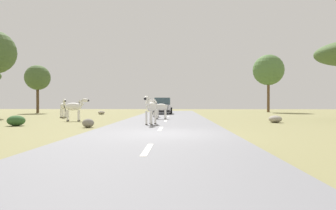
{
  "coord_description": "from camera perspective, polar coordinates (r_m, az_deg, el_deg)",
  "views": [
    {
      "loc": [
        0.45,
        -11.6,
        1.27
      ],
      "look_at": [
        -0.35,
        13.92,
        1.05
      ],
      "focal_mm": 31.53,
      "sensor_mm": 36.0,
      "label": 1
    }
  ],
  "objects": [
    {
      "name": "tree_4",
      "position": [
        39.12,
        -23.9,
        4.83
      ],
      "size": [
        3.0,
        3.0,
        5.79
      ],
      "color": "#4C3823",
      "rests_on": "ground_plane"
    },
    {
      "name": "ground_plane",
      "position": [
        11.68,
        -0.42,
        -5.76
      ],
      "size": [
        90.0,
        90.0,
        0.0
      ],
      "primitive_type": "plane",
      "color": "olive"
    },
    {
      "name": "rock_0",
      "position": [
        19.79,
        20.02,
        -2.57
      ],
      "size": [
        0.81,
        0.86,
        0.45
      ],
      "primitive_type": "ellipsoid",
      "color": "gray",
      "rests_on": "ground_plane"
    },
    {
      "name": "rock_1",
      "position": [
        15.52,
        -15.19,
        -3.39
      ],
      "size": [
        0.59,
        0.54,
        0.45
      ],
      "primitive_type": "ellipsoid",
      "color": "gray",
      "rests_on": "ground_plane"
    },
    {
      "name": "rock_2",
      "position": [
        32.11,
        -12.76,
        -1.44
      ],
      "size": [
        0.73,
        0.65,
        0.4
      ],
      "primitive_type": "ellipsoid",
      "color": "#A89E8C",
      "rests_on": "ground_plane"
    },
    {
      "name": "tree_1",
      "position": [
        41.02,
        18.85,
        6.4
      ],
      "size": [
        4.0,
        4.0,
        7.54
      ],
      "color": "brown",
      "rests_on": "ground_plane"
    },
    {
      "name": "zebra_4",
      "position": [
        26.24,
        -19.58,
        -0.22
      ],
      "size": [
        1.1,
        1.55,
        1.61
      ],
      "rotation": [
        0.0,
        0.0,
        3.68
      ],
      "color": "silver",
      "rests_on": "ground_plane"
    },
    {
      "name": "zebra_0",
      "position": [
        16.24,
        -3.41,
        -0.39
      ],
      "size": [
        0.68,
        1.71,
        1.63
      ],
      "rotation": [
        0.0,
        0.0,
        2.92
      ],
      "color": "silver",
      "rests_on": "road"
    },
    {
      "name": "zebra_1",
      "position": [
        21.85,
        -1.58,
        -0.42
      ],
      "size": [
        1.54,
        0.6,
        1.47
      ],
      "rotation": [
        0.0,
        0.0,
        1.37
      ],
      "color": "silver",
      "rests_on": "road"
    },
    {
      "name": "car_0",
      "position": [
        39.1,
        -1.32,
        -0.13
      ],
      "size": [
        2.28,
        4.46,
        1.74
      ],
      "rotation": [
        0.0,
        0.0,
        3.22
      ],
      "color": "black",
      "rests_on": "road"
    },
    {
      "name": "zebra_2",
      "position": [
        24.95,
        -2.41,
        -0.24
      ],
      "size": [
        0.51,
        1.61,
        1.51
      ],
      "rotation": [
        0.0,
        0.0,
        3.05
      ],
      "color": "silver",
      "rests_on": "road"
    },
    {
      "name": "car_1",
      "position": [
        32.03,
        -1.04,
        -0.27
      ],
      "size": [
        2.03,
        4.34,
        1.74
      ],
      "rotation": [
        0.0,
        0.0,
        3.14
      ],
      "color": "silver",
      "rests_on": "road"
    },
    {
      "name": "zebra_3",
      "position": [
        21.17,
        -17.59,
        -0.36
      ],
      "size": [
        1.71,
        0.59,
        1.62
      ],
      "rotation": [
        0.0,
        0.0,
        4.84
      ],
      "color": "silver",
      "rests_on": "ground_plane"
    },
    {
      "name": "road",
      "position": [
        11.69,
        -2.01,
        -5.63
      ],
      "size": [
        6.0,
        64.0,
        0.05
      ],
      "primitive_type": "cube",
      "color": "slate",
      "rests_on": "ground_plane"
    },
    {
      "name": "lane_markings",
      "position": [
        10.7,
        -2.37,
        -6.04
      ],
      "size": [
        0.16,
        56.0,
        0.01
      ],
      "color": "silver",
      "rests_on": "road"
    },
    {
      "name": "bush_0",
      "position": [
        18.02,
        -27.3,
        -2.7
      ],
      "size": [
        0.95,
        0.85,
        0.57
      ],
      "primitive_type": "ellipsoid",
      "color": "#2D5628",
      "rests_on": "ground_plane"
    }
  ]
}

